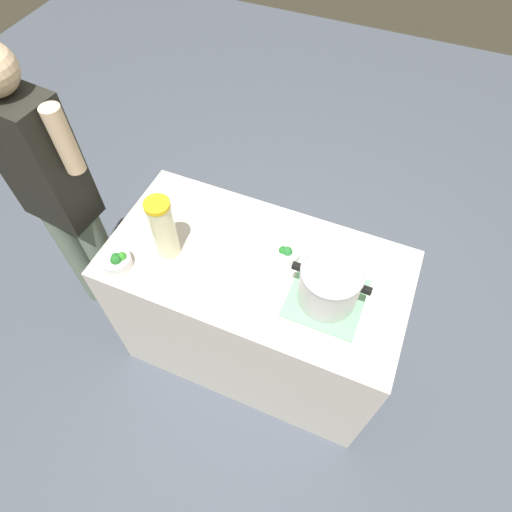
# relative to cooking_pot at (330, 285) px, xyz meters

# --- Properties ---
(ground_plane) EXTENTS (8.00, 8.00, 0.00)m
(ground_plane) POSITION_rel_cooking_pot_xyz_m (0.34, -0.05, -1.01)
(ground_plane) COLOR #464D59
(counter_slab) EXTENTS (1.34, 0.69, 0.90)m
(counter_slab) POSITION_rel_cooking_pot_xyz_m (0.34, -0.05, -0.56)
(counter_slab) COLOR beige
(counter_slab) RESTS_ON ground_plane
(dish_cloth) EXTENTS (0.31, 0.30, 0.01)m
(dish_cloth) POSITION_rel_cooking_pot_xyz_m (-0.00, -0.00, -0.11)
(dish_cloth) COLOR #71B282
(dish_cloth) RESTS_ON counter_slab
(cooking_pot) EXTENTS (0.32, 0.25, 0.20)m
(cooking_pot) POSITION_rel_cooking_pot_xyz_m (0.00, 0.00, 0.00)
(cooking_pot) COLOR #B7B7BC
(cooking_pot) RESTS_ON dish_cloth
(lemonade_pitcher) EXTENTS (0.11, 0.11, 0.32)m
(lemonade_pitcher) POSITION_rel_cooking_pot_xyz_m (0.72, 0.04, 0.05)
(lemonade_pitcher) COLOR beige
(lemonade_pitcher) RESTS_ON counter_slab
(broccoli_bowl_front) EXTENTS (0.12, 0.12, 0.08)m
(broccoli_bowl_front) POSITION_rel_cooking_pot_xyz_m (0.23, -0.13, -0.08)
(broccoli_bowl_front) COLOR silver
(broccoli_bowl_front) RESTS_ON counter_slab
(broccoli_bowl_center) EXTENTS (0.13, 0.13, 0.08)m
(broccoli_bowl_center) POSITION_rel_cooking_pot_xyz_m (0.88, 0.19, -0.08)
(broccoli_bowl_center) COLOR silver
(broccoli_bowl_center) RESTS_ON counter_slab
(person_cook) EXTENTS (0.50, 0.23, 1.71)m
(person_cook) POSITION_rel_cooking_pot_xyz_m (1.34, -0.01, -0.07)
(person_cook) COLOR slate
(person_cook) RESTS_ON ground_plane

